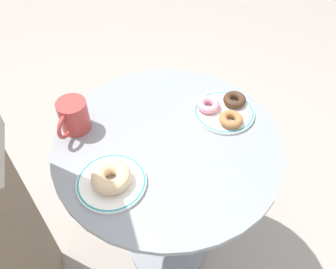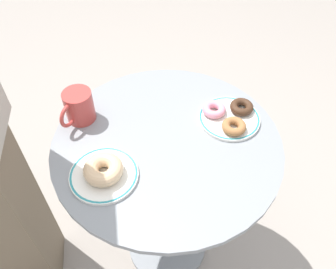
{
  "view_description": "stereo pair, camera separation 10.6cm",
  "coord_description": "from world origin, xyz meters",
  "px_view_note": "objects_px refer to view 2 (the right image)",
  "views": [
    {
      "loc": [
        -0.47,
        -0.51,
        1.54
      ],
      "look_at": [
        0.01,
        0.01,
        0.75
      ],
      "focal_mm": 37.26,
      "sensor_mm": 36.0,
      "label": 1
    },
    {
      "loc": [
        -0.39,
        -0.57,
        1.54
      ],
      "look_at": [
        0.01,
        0.01,
        0.75
      ],
      "focal_mm": 37.26,
      "sensor_mm": 36.0,
      "label": 2
    }
  ],
  "objects_px": {
    "donut_cinnamon": "(234,126)",
    "coffee_mug": "(78,107)",
    "plate_right": "(229,118)",
    "donut_pink_frosted": "(214,109)",
    "cafe_table": "(167,182)",
    "donut_glazed": "(103,169)",
    "donut_chocolate": "(242,107)",
    "plate_left": "(104,175)"
  },
  "relations": [
    {
      "from": "donut_cinnamon",
      "to": "donut_pink_frosted",
      "type": "bearing_deg",
      "value": 92.0
    },
    {
      "from": "donut_glazed",
      "to": "coffee_mug",
      "type": "height_order",
      "value": "coffee_mug"
    },
    {
      "from": "donut_cinnamon",
      "to": "coffee_mug",
      "type": "distance_m",
      "value": 0.49
    },
    {
      "from": "donut_cinnamon",
      "to": "coffee_mug",
      "type": "bearing_deg",
      "value": 138.83
    },
    {
      "from": "donut_glazed",
      "to": "cafe_table",
      "type": "bearing_deg",
      "value": 2.51
    },
    {
      "from": "plate_left",
      "to": "donut_chocolate",
      "type": "relative_size",
      "value": 2.56
    },
    {
      "from": "donut_chocolate",
      "to": "cafe_table",
      "type": "bearing_deg",
      "value": 172.99
    },
    {
      "from": "donut_chocolate",
      "to": "donut_pink_frosted",
      "type": "distance_m",
      "value": 0.09
    },
    {
      "from": "plate_right",
      "to": "cafe_table",
      "type": "bearing_deg",
      "value": 170.35
    },
    {
      "from": "plate_left",
      "to": "donut_glazed",
      "type": "height_order",
      "value": "donut_glazed"
    },
    {
      "from": "donut_chocolate",
      "to": "donut_cinnamon",
      "type": "xyz_separation_m",
      "value": [
        -0.08,
        -0.05,
        0.0
      ]
    },
    {
      "from": "plate_left",
      "to": "plate_right",
      "type": "distance_m",
      "value": 0.44
    },
    {
      "from": "plate_right",
      "to": "donut_pink_frosted",
      "type": "distance_m",
      "value": 0.06
    },
    {
      "from": "plate_right",
      "to": "donut_cinnamon",
      "type": "xyz_separation_m",
      "value": [
        -0.02,
        -0.05,
        0.02
      ]
    },
    {
      "from": "donut_chocolate",
      "to": "coffee_mug",
      "type": "distance_m",
      "value": 0.52
    },
    {
      "from": "plate_right",
      "to": "donut_chocolate",
      "type": "xyz_separation_m",
      "value": [
        0.05,
        0.0,
        0.02
      ]
    },
    {
      "from": "plate_left",
      "to": "donut_pink_frosted",
      "type": "height_order",
      "value": "donut_pink_frosted"
    },
    {
      "from": "plate_right",
      "to": "coffee_mug",
      "type": "xyz_separation_m",
      "value": [
        -0.39,
        0.27,
        0.05
      ]
    },
    {
      "from": "donut_pink_frosted",
      "to": "plate_right",
      "type": "bearing_deg",
      "value": -58.12
    },
    {
      "from": "donut_glazed",
      "to": "donut_chocolate",
      "type": "bearing_deg",
      "value": -2.79
    },
    {
      "from": "cafe_table",
      "to": "donut_cinnamon",
      "type": "distance_m",
      "value": 0.32
    },
    {
      "from": "plate_left",
      "to": "donut_glazed",
      "type": "xyz_separation_m",
      "value": [
        0.0,
        -0.0,
        0.03
      ]
    },
    {
      "from": "donut_pink_frosted",
      "to": "coffee_mug",
      "type": "xyz_separation_m",
      "value": [
        -0.36,
        0.23,
        0.03
      ]
    },
    {
      "from": "donut_cinnamon",
      "to": "plate_left",
      "type": "bearing_deg",
      "value": 169.4
    },
    {
      "from": "cafe_table",
      "to": "plate_left",
      "type": "xyz_separation_m",
      "value": [
        -0.22,
        -0.01,
        0.22
      ]
    },
    {
      "from": "plate_left",
      "to": "coffee_mug",
      "type": "height_order",
      "value": "coffee_mug"
    },
    {
      "from": "donut_chocolate",
      "to": "donut_pink_frosted",
      "type": "height_order",
      "value": "same"
    },
    {
      "from": "cafe_table",
      "to": "donut_pink_frosted",
      "type": "bearing_deg",
      "value": 2.49
    },
    {
      "from": "donut_pink_frosted",
      "to": "donut_cinnamon",
      "type": "distance_m",
      "value": 0.09
    },
    {
      "from": "cafe_table",
      "to": "coffee_mug",
      "type": "bearing_deg",
      "value": 126.31
    },
    {
      "from": "cafe_table",
      "to": "donut_pink_frosted",
      "type": "xyz_separation_m",
      "value": [
        0.19,
        0.01,
        0.24
      ]
    },
    {
      "from": "cafe_table",
      "to": "donut_chocolate",
      "type": "distance_m",
      "value": 0.36
    },
    {
      "from": "cafe_table",
      "to": "donut_cinnamon",
      "type": "xyz_separation_m",
      "value": [
        0.19,
        -0.08,
        0.24
      ]
    },
    {
      "from": "donut_chocolate",
      "to": "coffee_mug",
      "type": "relative_size",
      "value": 0.59
    },
    {
      "from": "cafe_table",
      "to": "donut_cinnamon",
      "type": "relative_size",
      "value": 9.78
    },
    {
      "from": "plate_left",
      "to": "coffee_mug",
      "type": "bearing_deg",
      "value": 79.71
    },
    {
      "from": "plate_left",
      "to": "plate_right",
      "type": "xyz_separation_m",
      "value": [
        0.44,
        -0.03,
        0.0
      ]
    },
    {
      "from": "donut_chocolate",
      "to": "plate_right",
      "type": "bearing_deg",
      "value": -176.01
    },
    {
      "from": "cafe_table",
      "to": "plate_right",
      "type": "xyz_separation_m",
      "value": [
        0.22,
        -0.04,
        0.22
      ]
    },
    {
      "from": "donut_chocolate",
      "to": "donut_pink_frosted",
      "type": "relative_size",
      "value": 1.0
    },
    {
      "from": "plate_left",
      "to": "donut_pink_frosted",
      "type": "bearing_deg",
      "value": 2.19
    },
    {
      "from": "donut_glazed",
      "to": "donut_cinnamon",
      "type": "bearing_deg",
      "value": -10.33
    }
  ]
}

